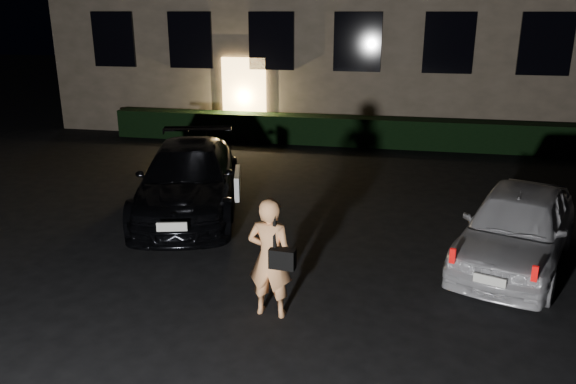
# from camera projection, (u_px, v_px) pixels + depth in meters

# --- Properties ---
(ground) EXTENTS (80.00, 80.00, 0.00)m
(ground) POSITION_uv_depth(u_px,v_px,m) (279.00, 328.00, 7.24)
(ground) COLOR black
(ground) RESTS_ON ground
(hedge) EXTENTS (15.00, 0.70, 0.85)m
(hedge) POSITION_uv_depth(u_px,v_px,m) (353.00, 131.00, 16.89)
(hedge) COLOR black
(hedge) RESTS_ON ground
(sedan) EXTENTS (2.99, 4.96, 1.34)m
(sedan) POSITION_uv_depth(u_px,v_px,m) (189.00, 179.00, 11.28)
(sedan) COLOR black
(sedan) RESTS_ON ground
(hatch) EXTENTS (2.67, 4.01, 1.27)m
(hatch) POSITION_uv_depth(u_px,v_px,m) (517.00, 226.00, 8.91)
(hatch) COLOR silver
(hatch) RESTS_ON ground
(man) EXTENTS (0.69, 0.45, 1.65)m
(man) POSITION_uv_depth(u_px,v_px,m) (270.00, 258.00, 7.33)
(man) COLOR #F5A464
(man) RESTS_ON ground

